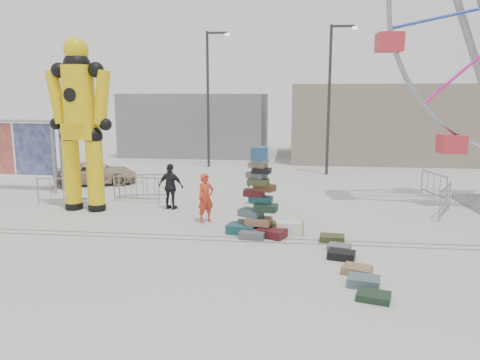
# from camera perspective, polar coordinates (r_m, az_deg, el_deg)

# --- Properties ---
(ground) EXTENTS (90.00, 90.00, 0.00)m
(ground) POSITION_cam_1_polar(r_m,az_deg,el_deg) (13.76, 1.47, -8.34)
(ground) COLOR #9E9E99
(ground) RESTS_ON ground
(track_line_near) EXTENTS (40.00, 0.04, 0.01)m
(track_line_near) POSITION_cam_1_polar(r_m,az_deg,el_deg) (14.33, 1.68, -7.55)
(track_line_near) COLOR #47443F
(track_line_near) RESTS_ON ground
(track_line_far) EXTENTS (40.00, 0.04, 0.01)m
(track_line_far) POSITION_cam_1_polar(r_m,az_deg,el_deg) (14.71, 1.81, -7.07)
(track_line_far) COLOR #47443F
(track_line_far) RESTS_ON ground
(building_right) EXTENTS (12.00, 8.00, 5.00)m
(building_right) POSITION_cam_1_polar(r_m,az_deg,el_deg) (33.54, 16.71, 6.78)
(building_right) COLOR gray
(building_right) RESTS_ON ground
(building_left) EXTENTS (10.00, 8.00, 4.40)m
(building_left) POSITION_cam_1_polar(r_m,az_deg,el_deg) (35.76, -5.03, 6.91)
(building_left) COLOR gray
(building_left) RESTS_ON ground
(lamp_post_right) EXTENTS (1.41, 0.25, 8.00)m
(lamp_post_right) POSITION_cam_1_polar(r_m,az_deg,el_deg) (26.04, 11.03, 10.43)
(lamp_post_right) COLOR #2D2D30
(lamp_post_right) RESTS_ON ground
(lamp_post_left) EXTENTS (1.41, 0.25, 8.00)m
(lamp_post_left) POSITION_cam_1_polar(r_m,az_deg,el_deg) (28.42, -3.75, 10.60)
(lamp_post_left) COLOR #2D2D30
(lamp_post_left) RESTS_ON ground
(suitcase_tower) EXTENTS (2.15, 1.79, 2.81)m
(suitcase_tower) POSITION_cam_1_polar(r_m,az_deg,el_deg) (14.99, 2.32, -3.63)
(suitcase_tower) COLOR #1A4E50
(suitcase_tower) RESTS_ON ground
(crash_test_dummy) EXTENTS (2.65, 1.16, 6.66)m
(crash_test_dummy) POSITION_cam_1_polar(r_m,az_deg,el_deg) (18.61, -18.90, 7.08)
(crash_test_dummy) COLOR black
(crash_test_dummy) RESTS_ON ground
(banner_scaffold) EXTENTS (4.54, 0.98, 3.26)m
(banner_scaffold) POSITION_cam_1_polar(r_m,az_deg,el_deg) (23.76, -25.97, 4.66)
(banner_scaffold) COLOR gray
(banner_scaffold) RESTS_ON ground
(steamer_trunk) EXTENTS (0.94, 0.60, 0.41)m
(steamer_trunk) POSITION_cam_1_polar(r_m,az_deg,el_deg) (15.12, 5.98, -5.82)
(steamer_trunk) COLOR silver
(steamer_trunk) RESTS_ON ground
(row_case_0) EXTENTS (0.78, 0.57, 0.20)m
(row_case_0) POSITION_cam_1_polar(r_m,az_deg,el_deg) (14.61, 11.16, -6.99)
(row_case_0) COLOR #3D4020
(row_case_0) RESTS_ON ground
(row_case_1) EXTENTS (0.74, 0.63, 0.17)m
(row_case_1) POSITION_cam_1_polar(r_m,az_deg,el_deg) (13.87, 11.99, -8.05)
(row_case_1) COLOR slate
(row_case_1) RESTS_ON ground
(row_case_2) EXTENTS (0.81, 0.64, 0.22)m
(row_case_2) POSITION_cam_1_polar(r_m,az_deg,el_deg) (13.19, 12.26, -8.93)
(row_case_2) COLOR black
(row_case_2) RESTS_ON ground
(row_case_3) EXTENTS (0.84, 0.75, 0.20)m
(row_case_3) POSITION_cam_1_polar(r_m,az_deg,el_deg) (12.26, 14.08, -10.59)
(row_case_3) COLOR #946C4B
(row_case_3) RESTS_ON ground
(row_case_4) EXTENTS (0.82, 0.67, 0.23)m
(row_case_4) POSITION_cam_1_polar(r_m,az_deg,el_deg) (11.57, 14.84, -11.87)
(row_case_4) COLOR #4B636B
(row_case_4) RESTS_ON ground
(row_case_5) EXTENTS (0.83, 0.69, 0.16)m
(row_case_5) POSITION_cam_1_polar(r_m,az_deg,el_deg) (10.93, 15.97, -13.49)
(row_case_5) COLOR #1A301F
(row_case_5) RESTS_ON ground
(barricade_dummy_a) EXTENTS (1.97, 0.56, 1.10)m
(barricade_dummy_a) POSITION_cam_1_polar(r_m,az_deg,el_deg) (20.34, -20.74, -1.20)
(barricade_dummy_a) COLOR gray
(barricade_dummy_a) RESTS_ON ground
(barricade_dummy_b) EXTENTS (2.00, 0.35, 1.10)m
(barricade_dummy_b) POSITION_cam_1_polar(r_m,az_deg,el_deg) (19.73, -12.53, -1.11)
(barricade_dummy_b) COLOR gray
(barricade_dummy_b) RESTS_ON ground
(barricade_dummy_c) EXTENTS (1.98, 0.48, 1.10)m
(barricade_dummy_c) POSITION_cam_1_polar(r_m,az_deg,el_deg) (20.27, -11.74, -0.77)
(barricade_dummy_c) COLOR gray
(barricade_dummy_c) RESTS_ON ground
(barricade_wheel_front) EXTENTS (0.98, 1.84, 1.10)m
(barricade_wheel_front) POSITION_cam_1_polar(r_m,az_deg,el_deg) (18.77, 23.71, -2.36)
(barricade_wheel_front) COLOR gray
(barricade_wheel_front) RESTS_ON ground
(barricade_wheel_back) EXTENTS (0.57, 1.97, 1.10)m
(barricade_wheel_back) POSITION_cam_1_polar(r_m,az_deg,el_deg) (21.79, 22.52, -0.58)
(barricade_wheel_back) COLOR gray
(barricade_wheel_back) RESTS_ON ground
(pedestrian_red) EXTENTS (0.74, 0.73, 1.72)m
(pedestrian_red) POSITION_cam_1_polar(r_m,az_deg,el_deg) (16.31, -4.20, -2.20)
(pedestrian_red) COLOR red
(pedestrian_red) RESTS_ON ground
(pedestrian_green) EXTENTS (1.05, 1.08, 1.76)m
(pedestrian_green) POSITION_cam_1_polar(r_m,az_deg,el_deg) (18.69, 2.04, -0.48)
(pedestrian_green) COLOR #186119
(pedestrian_green) RESTS_ON ground
(pedestrian_black) EXTENTS (1.12, 0.67, 1.79)m
(pedestrian_black) POSITION_cam_1_polar(r_m,az_deg,el_deg) (18.27, -8.43, -0.80)
(pedestrian_black) COLOR black
(pedestrian_black) RESTS_ON ground
(parked_suv) EXTENTS (4.32, 3.03, 1.10)m
(parked_suv) POSITION_cam_1_polar(r_m,az_deg,el_deg) (24.24, -17.14, 0.81)
(parked_suv) COLOR tan
(parked_suv) RESTS_ON ground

